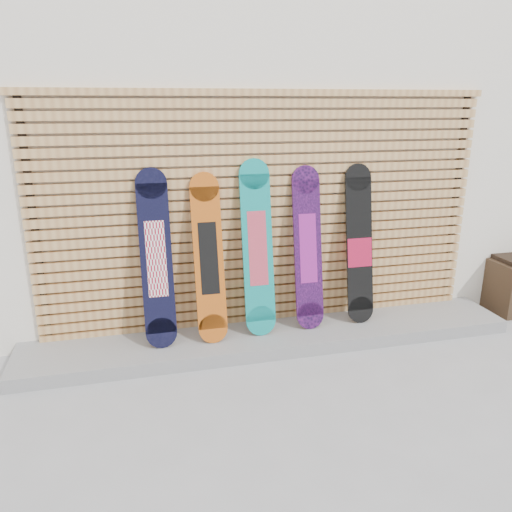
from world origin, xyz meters
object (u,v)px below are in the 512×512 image
at_px(snowboard_1, 209,258).
at_px(snowboard_2, 258,248).
at_px(snowboard_3, 308,248).
at_px(snowboard_0, 156,259).
at_px(snowboard_4, 359,246).

relative_size(snowboard_1, snowboard_2, 0.93).
xyz_separation_m(snowboard_1, snowboard_3, (0.94, 0.03, 0.02)).
relative_size(snowboard_0, snowboard_3, 1.01).
bearing_deg(snowboard_3, snowboard_1, -178.00).
bearing_deg(snowboard_2, snowboard_0, -178.99).
bearing_deg(snowboard_1, snowboard_4, 1.47).
relative_size(snowboard_0, snowboard_1, 1.04).
distance_m(snowboard_0, snowboard_1, 0.46).
height_order(snowboard_0, snowboard_3, snowboard_0).
xyz_separation_m(snowboard_2, snowboard_3, (0.49, 0.01, -0.04)).
bearing_deg(snowboard_1, snowboard_0, 179.20).
bearing_deg(snowboard_4, snowboard_3, -179.49).
height_order(snowboard_3, snowboard_4, snowboard_4).
xyz_separation_m(snowboard_1, snowboard_2, (0.45, 0.02, 0.05)).
distance_m(snowboard_0, snowboard_4, 1.92).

